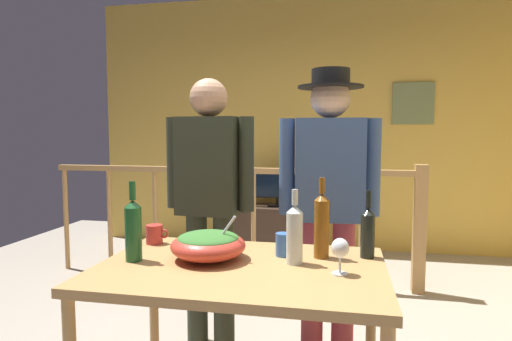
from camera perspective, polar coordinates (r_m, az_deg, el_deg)
The scene contains 16 objects.
back_wall at distance 5.02m, azimuth 7.88°, elevation 6.20°, with size 5.16×0.10×2.88m, color gold.
framed_picture at distance 5.02m, azimuth 20.12°, elevation 8.35°, with size 0.43×0.03×0.45m, color #6C7A4D.
stair_railing at distance 3.80m, azimuth 3.15°, elevation -5.19°, with size 3.37×0.10×1.08m.
tv_console at distance 4.83m, azimuth 2.83°, elevation -7.82°, with size 0.90×0.40×0.52m, color #38281E.
flat_screen_tv at distance 4.71m, azimuth 2.80°, elevation -1.86°, with size 0.58×0.12×0.42m.
serving_table at distance 1.97m, azimuth -2.08°, elevation -14.50°, with size 1.26×0.83×0.75m.
salad_bowl at distance 2.02m, azimuth -6.35°, elevation -9.66°, with size 0.35×0.35×0.21m.
wine_glass at distance 1.83m, azimuth 11.09°, elevation -10.25°, with size 0.07×0.07×0.15m.
wine_bottle_clear at distance 1.94m, azimuth 5.14°, elevation -8.27°, with size 0.07×0.07×0.33m.
wine_bottle_amber at distance 2.04m, azimuth 8.69°, elevation -7.08°, with size 0.07×0.07×0.38m.
wine_bottle_green at distance 2.05m, azimuth -15.95°, elevation -7.44°, with size 0.08×0.08×0.37m.
wine_bottle_dark at distance 2.09m, azimuth 14.59°, elevation -7.82°, with size 0.07×0.07×0.32m.
mug_red at distance 2.35m, azimuth -13.29°, elevation -8.22°, with size 0.12×0.09×0.10m.
mug_blue at distance 2.07m, azimuth 3.67°, elevation -9.77°, with size 0.11×0.07×0.11m.
person_standing_left at distance 2.65m, azimuth -6.18°, elevation -2.67°, with size 0.56×0.25×1.66m.
person_standing_right at distance 2.53m, azimuth 9.65°, elevation -2.35°, with size 0.58×0.37×1.70m.
Camera 1 is at (0.31, -2.25, 1.34)m, focal length 30.17 mm.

